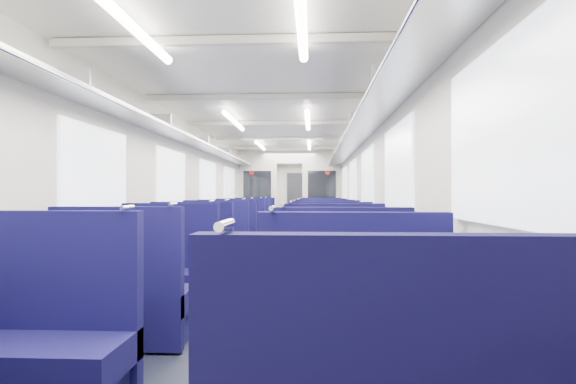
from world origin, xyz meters
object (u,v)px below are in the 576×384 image
(seat_19, at_px, (321,228))
(seat_11, at_px, (327,250))
(seat_6, at_px, (167,278))
(seat_18, at_px, (254,227))
(seat_2, at_px, (39,351))
(seat_16, at_px, (248,231))
(seat_10, at_px, (214,250))
(seat_4, at_px, (124,302))
(seat_3, at_px, (356,364))
(seat_17, at_px, (322,232))
(seat_5, at_px, (341,307))
(bulkhead, at_px, (290,192))
(seat_13, at_px, (325,242))
(seat_9, at_px, (330,262))
(seat_15, at_px, (323,236))
(seat_14, at_px, (239,236))
(seat_12, at_px, (229,242))
(end_door, at_px, (297,198))
(seat_8, at_px, (195,261))

(seat_19, bearing_deg, seat_11, -90.00)
(seat_6, distance_m, seat_18, 6.96)
(seat_2, bearing_deg, seat_16, 90.00)
(seat_10, xyz_separation_m, seat_11, (1.66, 0.10, 0.00))
(seat_4, height_order, seat_6, same)
(seat_3, bearing_deg, seat_11, 90.00)
(seat_10, xyz_separation_m, seat_17, (1.66, 3.46, 0.00))
(seat_10, relative_size, seat_18, 1.00)
(seat_3, height_order, seat_16, same)
(seat_3, height_order, seat_4, same)
(seat_3, height_order, seat_11, same)
(seat_5, bearing_deg, seat_2, -147.55)
(seat_18, bearing_deg, seat_3, -79.79)
(bulkhead, height_order, seat_19, bulkhead)
(seat_2, relative_size, seat_11, 1.00)
(seat_11, height_order, seat_19, same)
(seat_13, bearing_deg, seat_9, -90.00)
(seat_15, bearing_deg, seat_10, -123.49)
(seat_4, relative_size, seat_18, 1.00)
(seat_2, distance_m, seat_15, 7.10)
(seat_6, distance_m, seat_14, 4.60)
(seat_12, bearing_deg, seat_11, -33.20)
(seat_16, distance_m, seat_17, 1.66)
(bulkhead, xyz_separation_m, seat_13, (0.83, -4.55, -0.89))
(seat_14, bearing_deg, seat_18, 90.00)
(seat_2, xyz_separation_m, seat_16, (0.00, 7.98, 0.00))
(seat_4, relative_size, seat_5, 1.00)
(seat_5, bearing_deg, seat_3, -90.00)
(seat_13, xyz_separation_m, seat_18, (-1.66, 3.49, 0.00))
(end_door, distance_m, seat_5, 14.94)
(seat_5, bearing_deg, seat_19, 90.00)
(seat_15, bearing_deg, seat_8, -114.53)
(seat_17, height_order, seat_19, same)
(seat_5, xyz_separation_m, seat_14, (-1.66, 5.70, 0.00))
(seat_16, bearing_deg, seat_5, -76.52)
(seat_5, distance_m, seat_12, 4.82)
(seat_2, distance_m, seat_8, 3.27)
(seat_9, xyz_separation_m, seat_16, (-1.66, 4.72, 0.00))
(seat_4, height_order, seat_17, same)
(seat_3, height_order, seat_18, same)
(seat_3, relative_size, seat_8, 1.00)
(bulkhead, xyz_separation_m, seat_3, (0.83, -10.29, -0.89))
(seat_9, relative_size, seat_17, 1.00)
(seat_13, bearing_deg, seat_4, -110.19)
(seat_2, bearing_deg, seat_14, 90.00)
(seat_16, bearing_deg, end_door, 84.06)
(seat_2, relative_size, seat_13, 1.00)
(seat_4, relative_size, seat_15, 1.00)
(seat_4, bearing_deg, seat_6, 90.00)
(seat_9, height_order, seat_13, same)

